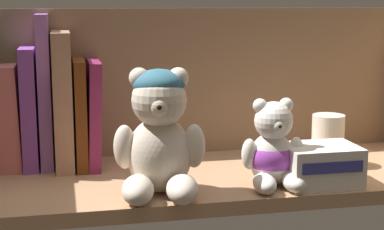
# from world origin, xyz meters

# --- Properties ---
(shelf_board) EXTENTS (0.73, 0.26, 0.02)m
(shelf_board) POSITION_xyz_m (0.00, 0.00, 0.01)
(shelf_board) COLOR #A87F5B
(shelf_board) RESTS_ON ground
(shelf_back_panel) EXTENTS (0.75, 0.01, 0.26)m
(shelf_back_panel) POSITION_xyz_m (0.00, 0.14, 0.13)
(shelf_back_panel) COLOR #83674C
(shelf_back_panel) RESTS_ON ground
(book_2) EXTENTS (0.04, 0.10, 0.16)m
(book_2) POSITION_xyz_m (-0.29, 0.10, 0.10)
(book_2) COLOR #C46565
(book_2) RESTS_ON shelf_board
(book_3) EXTENTS (0.02, 0.11, 0.18)m
(book_3) POSITION_xyz_m (-0.26, 0.10, 0.11)
(book_3) COLOR purple
(book_3) RESTS_ON shelf_board
(book_4) EXTENTS (0.02, 0.09, 0.23)m
(book_4) POSITION_xyz_m (-0.23, 0.10, 0.14)
(book_4) COLOR #A469BF
(book_4) RESTS_ON shelf_board
(book_5) EXTENTS (0.03, 0.14, 0.21)m
(book_5) POSITION_xyz_m (-0.21, 0.10, 0.12)
(book_5) COLOR #AA795E
(book_5) RESTS_ON shelf_board
(book_6) EXTENTS (0.02, 0.14, 0.17)m
(book_6) POSITION_xyz_m (-0.18, 0.10, 0.10)
(book_6) COLOR #652E10
(book_6) RESTS_ON shelf_board
(book_7) EXTENTS (0.02, 0.14, 0.16)m
(book_7) POSITION_xyz_m (-0.16, 0.10, 0.10)
(book_7) COLOR #80214F
(book_7) RESTS_ON shelf_board
(teddy_bear_larger) EXTENTS (0.12, 0.13, 0.17)m
(teddy_bear_larger) POSITION_xyz_m (-0.08, -0.08, 0.10)
(teddy_bear_larger) COLOR beige
(teddy_bear_larger) RESTS_ON shelf_board
(teddy_bear_smaller) EXTENTS (0.09, 0.09, 0.12)m
(teddy_bear_smaller) POSITION_xyz_m (0.07, -0.08, 0.07)
(teddy_bear_smaller) COLOR white
(teddy_bear_smaller) RESTS_ON shelf_board
(pillar_candle) EXTENTS (0.05, 0.05, 0.08)m
(pillar_candle) POSITION_xyz_m (0.20, 0.01, 0.06)
(pillar_candle) COLOR silver
(pillar_candle) RESTS_ON shelf_board
(small_product_box) EXTENTS (0.10, 0.08, 0.06)m
(small_product_box) POSITION_xyz_m (0.14, -0.08, 0.05)
(small_product_box) COLOR silver
(small_product_box) RESTS_ON shelf_board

